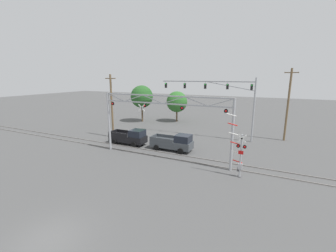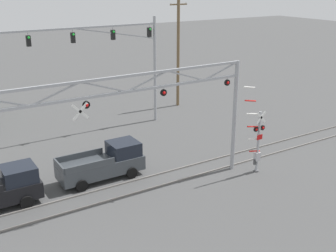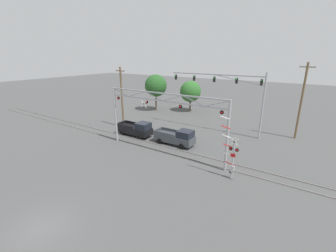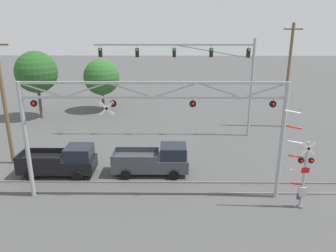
% 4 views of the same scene
% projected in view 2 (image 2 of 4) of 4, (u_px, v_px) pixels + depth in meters
% --- Properties ---
extents(rail_track_near, '(80.00, 0.08, 0.10)m').
position_uv_depth(rail_track_near, '(128.00, 195.00, 24.18)').
color(rail_track_near, gray).
rests_on(rail_track_near, ground_plane).
extents(rail_track_far, '(80.00, 0.08, 0.10)m').
position_uv_depth(rail_track_far, '(117.00, 185.00, 25.33)').
color(rail_track_far, gray).
rests_on(rail_track_far, ground_plane).
extents(crossing_gantry, '(15.21, 0.29, 7.13)m').
position_uv_depth(crossing_gantry, '(127.00, 116.00, 22.33)').
color(crossing_gantry, '#9EA0A5').
rests_on(crossing_gantry, ground_plane).
extents(crossing_signal_mast, '(1.93, 0.35, 5.86)m').
position_uv_depth(crossing_signal_mast, '(257.00, 142.00, 26.52)').
color(crossing_signal_mast, '#9EA0A5').
rests_on(crossing_signal_mast, ground_plane).
extents(traffic_signal_span, '(14.11, 0.39, 8.94)m').
position_uv_depth(traffic_signal_span, '(114.00, 51.00, 33.19)').
color(traffic_signal_span, '#9EA0A5').
rests_on(traffic_signal_span, ground_plane).
extents(pickup_truck_lead, '(5.29, 2.15, 2.12)m').
position_uv_depth(pickup_truck_lead, '(105.00, 163.00, 26.12)').
color(pickup_truck_lead, '#3D4247').
rests_on(pickup_truck_lead, ground_plane).
extents(utility_pole_right, '(1.80, 0.28, 10.18)m').
position_uv_depth(utility_pole_right, '(178.00, 52.00, 39.81)').
color(utility_pole_right, brown).
rests_on(utility_pole_right, ground_plane).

